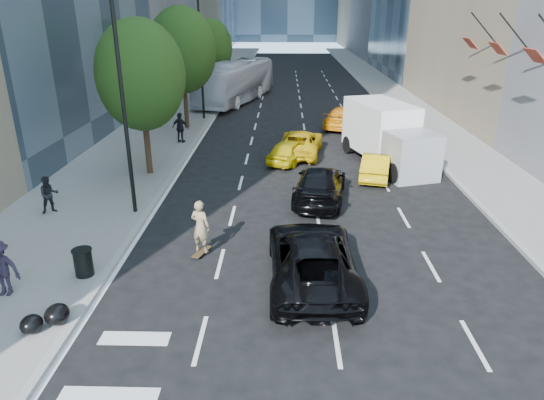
{
  "coord_description": "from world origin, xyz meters",
  "views": [
    {
      "loc": [
        -0.38,
        -14.2,
        7.96
      ],
      "look_at": [
        -0.81,
        1.76,
        1.6
      ],
      "focal_mm": 32.0,
      "sensor_mm": 36.0,
      "label": 1
    }
  ],
  "objects_px": {
    "black_sedan_mercedes": "(320,184)",
    "trash_can": "(83,263)",
    "skateboarder": "(201,230)",
    "black_sedan_lincoln": "(312,258)",
    "box_truck": "(387,135)",
    "city_bus": "(236,82)"
  },
  "relations": [
    {
      "from": "black_sedan_mercedes",
      "to": "trash_can",
      "type": "distance_m",
      "value": 10.44
    },
    {
      "from": "skateboarder",
      "to": "black_sedan_lincoln",
      "type": "height_order",
      "value": "skateboarder"
    },
    {
      "from": "black_sedan_lincoln",
      "to": "trash_can",
      "type": "distance_m",
      "value": 7.1
    },
    {
      "from": "box_truck",
      "to": "city_bus",
      "type": "bearing_deg",
      "value": 100.9
    },
    {
      "from": "black_sedan_lincoln",
      "to": "trash_can",
      "type": "height_order",
      "value": "black_sedan_lincoln"
    },
    {
      "from": "black_sedan_mercedes",
      "to": "trash_can",
      "type": "xyz_separation_m",
      "value": [
        -7.8,
        -6.94,
        -0.17
      ]
    },
    {
      "from": "black_sedan_lincoln",
      "to": "black_sedan_mercedes",
      "type": "relative_size",
      "value": 1.11
    },
    {
      "from": "skateboarder",
      "to": "city_bus",
      "type": "height_order",
      "value": "city_bus"
    },
    {
      "from": "box_truck",
      "to": "trash_can",
      "type": "xyz_separation_m",
      "value": [
        -11.72,
        -12.39,
        -1.06
      ]
    },
    {
      "from": "black_sedan_mercedes",
      "to": "box_truck",
      "type": "bearing_deg",
      "value": -116.77
    },
    {
      "from": "black_sedan_lincoln",
      "to": "city_bus",
      "type": "xyz_separation_m",
      "value": [
        -5.3,
        30.81,
        1.0
      ]
    },
    {
      "from": "black_sedan_mercedes",
      "to": "city_bus",
      "type": "height_order",
      "value": "city_bus"
    },
    {
      "from": "skateboarder",
      "to": "city_bus",
      "type": "distance_m",
      "value": 29.26
    },
    {
      "from": "black_sedan_lincoln",
      "to": "skateboarder",
      "type": "bearing_deg",
      "value": -25.34
    },
    {
      "from": "black_sedan_mercedes",
      "to": "city_bus",
      "type": "relative_size",
      "value": 0.4
    },
    {
      "from": "black_sedan_lincoln",
      "to": "box_truck",
      "type": "bearing_deg",
      "value": -112.42
    },
    {
      "from": "black_sedan_mercedes",
      "to": "city_bus",
      "type": "bearing_deg",
      "value": -67.02
    },
    {
      "from": "skateboarder",
      "to": "box_truck",
      "type": "distance_m",
      "value": 13.55
    },
    {
      "from": "city_bus",
      "to": "trash_can",
      "type": "xyz_separation_m",
      "value": [
        -1.8,
        -30.91,
        -1.21
      ]
    },
    {
      "from": "black_sedan_lincoln",
      "to": "city_bus",
      "type": "distance_m",
      "value": 31.28
    },
    {
      "from": "city_bus",
      "to": "trash_can",
      "type": "height_order",
      "value": "city_bus"
    },
    {
      "from": "skateboarder",
      "to": "black_sedan_mercedes",
      "type": "xyz_separation_m",
      "value": [
        4.4,
        5.23,
        -0.2
      ]
    }
  ]
}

